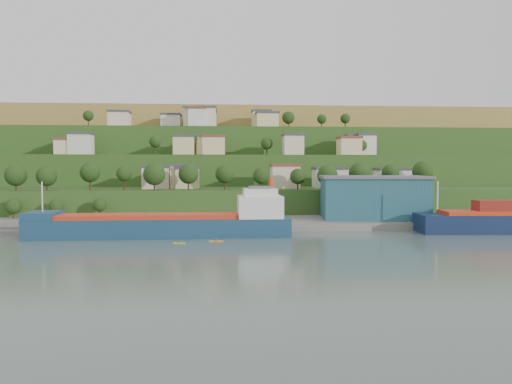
{
  "coord_description": "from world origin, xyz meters",
  "views": [
    {
      "loc": [
        -1.71,
        -117.6,
        17.78
      ],
      "look_at": [
        8.56,
        15.0,
        10.77
      ],
      "focal_mm": 35.0,
      "sensor_mm": 36.0,
      "label": 1
    }
  ],
  "objects": [
    {
      "name": "dinghy",
      "position": [
        -41.13,
        20.47,
        1.6
      ],
      "size": [
        4.23,
        2.55,
        0.79
      ],
      "primitive_type": "cube",
      "rotation": [
        0.0,
        0.0,
        0.29
      ],
      "color": "silver",
      "rests_on": "pebble_beach"
    },
    {
      "name": "hillside",
      "position": [
        0.02,
        168.66,
        0.1
      ],
      "size": [
        360.0,
        211.35,
        96.0
      ],
      "color": "#284719",
      "rests_on": "ground"
    },
    {
      "name": "kayak_yellow",
      "position": [
        -10.52,
        -3.15,
        0.21
      ],
      "size": [
        2.86,
        1.13,
        0.71
      ],
      "rotation": [
        0.0,
        0.0,
        -0.23
      ],
      "color": "gold",
      "rests_on": "ground"
    },
    {
      "name": "cargo_ship_near",
      "position": [
        -13.84,
        8.19,
        2.66
      ],
      "size": [
        64.9,
        10.77,
        16.67
      ],
      "rotation": [
        0.0,
        0.0,
        0.01
      ],
      "color": "navy",
      "rests_on": "ground"
    },
    {
      "name": "quay",
      "position": [
        20.0,
        28.0,
        0.0
      ],
      "size": [
        220.0,
        26.0,
        4.0
      ],
      "primitive_type": "cube",
      "color": "slate",
      "rests_on": "ground"
    },
    {
      "name": "warehouse",
      "position": [
        44.68,
        27.69,
        8.43
      ],
      "size": [
        33.12,
        22.7,
        12.8
      ],
      "rotation": [
        0.0,
        0.0,
        -0.12
      ],
      "color": "#215663",
      "rests_on": "quay"
    },
    {
      "name": "ground",
      "position": [
        0.0,
        0.0,
        0.0
      ],
      "size": [
        500.0,
        500.0,
        0.0
      ],
      "primitive_type": "plane",
      "color": "#4B5B55",
      "rests_on": "ground"
    },
    {
      "name": "pebble_beach",
      "position": [
        -55.0,
        22.0,
        0.0
      ],
      "size": [
        40.0,
        18.0,
        2.4
      ],
      "primitive_type": "cube",
      "color": "slate",
      "rests_on": "ground"
    },
    {
      "name": "kayak_orange",
      "position": [
        -2.08,
        -0.95,
        0.25
      ],
      "size": [
        3.43,
        1.08,
        0.85
      ],
      "rotation": [
        0.0,
        0.0,
        -0.15
      ],
      "color": "orange",
      "rests_on": "ground"
    },
    {
      "name": "caravan",
      "position": [
        -52.01,
        23.74,
        2.46
      ],
      "size": [
        5.75,
        3.36,
        2.51
      ],
      "primitive_type": "cube",
      "rotation": [
        0.0,
        0.0,
        0.22
      ],
      "color": "white",
      "rests_on": "pebble_beach"
    }
  ]
}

